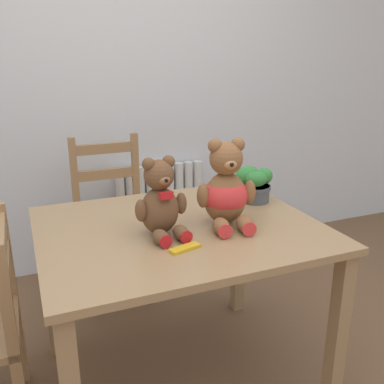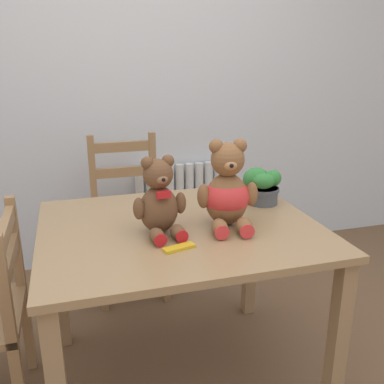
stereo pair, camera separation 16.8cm
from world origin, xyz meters
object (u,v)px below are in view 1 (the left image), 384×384
(teddy_bear_right, at_px, (226,191))
(chocolate_bar, at_px, (185,248))
(wooden_chair_behind, at_px, (113,222))
(teddy_bear_left, at_px, (161,202))
(potted_plant, at_px, (254,184))

(teddy_bear_right, height_order, chocolate_bar, teddy_bear_right)
(wooden_chair_behind, relative_size, teddy_bear_left, 3.17)
(teddy_bear_left, bearing_deg, potted_plant, -164.79)
(teddy_bear_left, distance_m, teddy_bear_right, 0.28)
(teddy_bear_left, height_order, teddy_bear_right, teddy_bear_right)
(potted_plant, distance_m, chocolate_bar, 0.63)
(potted_plant, xyz_separation_m, chocolate_bar, (-0.50, -0.38, -0.08))
(teddy_bear_left, bearing_deg, teddy_bear_right, 174.35)
(teddy_bear_right, bearing_deg, wooden_chair_behind, -63.84)
(chocolate_bar, bearing_deg, wooden_chair_behind, 91.90)
(potted_plant, bearing_deg, teddy_bear_right, -140.79)
(wooden_chair_behind, relative_size, chocolate_bar, 8.20)
(wooden_chair_behind, height_order, teddy_bear_right, teddy_bear_right)
(wooden_chair_behind, xyz_separation_m, teddy_bear_right, (0.28, -0.94, 0.44))
(potted_plant, bearing_deg, wooden_chair_behind, 126.21)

